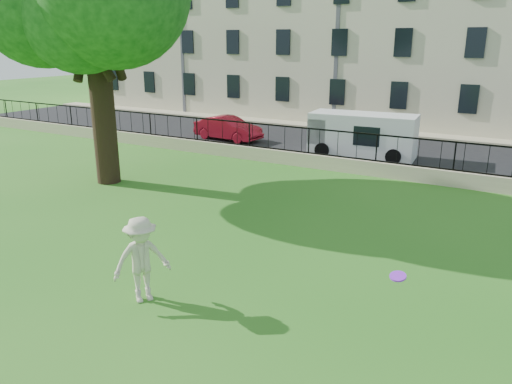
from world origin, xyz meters
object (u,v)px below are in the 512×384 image
Objects in this scene: red_sedan at (228,128)px; white_van at (362,135)px; man at (142,260)px; frisbee at (398,276)px.

red_sedan is 7.80m from white_van.
man is at bearing -93.34° from white_van.
man reaches higher than frisbee.
frisbee is 20.51m from red_sedan.
frisbee is (5.20, 0.43, 0.73)m from man.
red_sedan is (-8.20, 15.92, -0.29)m from man.
red_sedan is at bearing 60.07° from man.
frisbee is at bearing -74.59° from white_van.
white_van reaches higher than man.
red_sedan is (-13.40, 15.49, -1.03)m from frisbee.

